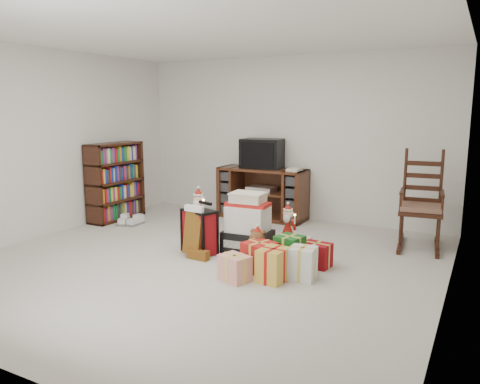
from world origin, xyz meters
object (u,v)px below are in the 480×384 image
(red_suitcase, at_px, (199,231))
(gift_cluster, at_px, (282,259))
(bookshelf, at_px, (116,183))
(crt_television, at_px, (262,153))
(rocking_chair, at_px, (421,213))
(mrs_claus_figurine, at_px, (199,216))
(santa_figurine, at_px, (288,229))
(teddy_bear, at_px, (258,249))
(sneaker_pair, at_px, (130,221))
(tv_stand, at_px, (262,193))
(gift_pile, at_px, (248,226))

(red_suitcase, relative_size, gift_cluster, 0.52)
(bookshelf, xyz_separation_m, crt_television, (1.95, 1.16, 0.45))
(rocking_chair, distance_m, mrs_claus_figurine, 2.88)
(santa_figurine, bearing_deg, gift_cluster, -71.19)
(bookshelf, height_order, mrs_claus_figurine, bookshelf)
(rocking_chair, relative_size, teddy_bear, 3.24)
(gift_cluster, bearing_deg, santa_figurine, 108.81)
(teddy_bear, relative_size, sneaker_pair, 1.05)
(teddy_bear, distance_m, sneaker_pair, 2.56)
(tv_stand, height_order, red_suitcase, tv_stand)
(mrs_claus_figurine, relative_size, sneaker_pair, 1.74)
(bookshelf, distance_m, gift_pile, 2.64)
(santa_figurine, relative_size, crt_television, 0.83)
(rocking_chair, relative_size, sneaker_pair, 3.38)
(santa_figurine, height_order, gift_cluster, santa_figurine)
(mrs_claus_figurine, bearing_deg, rocking_chair, 16.29)
(tv_stand, xyz_separation_m, crt_television, (-0.03, 0.04, 0.62))
(bookshelf, xyz_separation_m, teddy_bear, (2.88, -0.88, -0.40))
(teddy_bear, bearing_deg, red_suitcase, 179.32)
(red_suitcase, distance_m, crt_television, 2.16)
(red_suitcase, distance_m, gift_cluster, 1.13)
(sneaker_pair, xyz_separation_m, crt_television, (1.54, 1.34, 0.97))
(gift_pile, xyz_separation_m, santa_figurine, (0.33, 0.45, -0.10))
(bookshelf, distance_m, gift_cluster, 3.40)
(rocking_chair, bearing_deg, gift_cluster, -130.85)
(bookshelf, xyz_separation_m, mrs_claus_figurine, (1.61, -0.13, -0.32))
(bookshelf, relative_size, gift_cluster, 1.00)
(red_suitcase, xyz_separation_m, santa_figurine, (0.80, 0.80, -0.06))
(tv_stand, height_order, sneaker_pair, tv_stand)
(bookshelf, bearing_deg, crt_television, 30.64)
(teddy_bear, relative_size, mrs_claus_figurine, 0.60)
(gift_pile, relative_size, teddy_bear, 1.81)
(gift_cluster, relative_size, crt_television, 1.81)
(rocking_chair, height_order, crt_television, rocking_chair)
(gift_pile, bearing_deg, bookshelf, 164.58)
(gift_pile, xyz_separation_m, gift_cluster, (0.65, -0.48, -0.17))
(sneaker_pair, bearing_deg, santa_figurine, -14.03)
(santa_figurine, bearing_deg, gift_pile, -126.05)
(bookshelf, relative_size, rocking_chair, 0.94)
(gift_pile, distance_m, teddy_bear, 0.49)
(gift_pile, xyz_separation_m, crt_television, (-0.62, 1.68, 0.71))
(red_suitcase, bearing_deg, gift_cluster, 11.73)
(red_suitcase, relative_size, teddy_bear, 1.60)
(rocking_chair, height_order, sneaker_pair, rocking_chair)
(santa_figurine, relative_size, gift_cluster, 0.46)
(crt_television, bearing_deg, gift_cluster, -65.68)
(tv_stand, relative_size, gift_pile, 1.97)
(gift_pile, distance_m, santa_figurine, 0.57)
(teddy_bear, bearing_deg, crt_television, 114.46)
(rocking_chair, relative_size, red_suitcase, 2.02)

